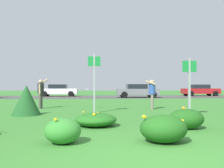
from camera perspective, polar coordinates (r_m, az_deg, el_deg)
name	(u,v)px	position (r m, az deg, el deg)	size (l,w,h in m)	color
ground_plane	(113,104)	(16.10, 0.29, -4.82)	(120.00, 120.00, 0.00)	#387A2D
highway_strip	(106,97)	(28.16, -1.45, -3.03)	(120.00, 8.64, 0.01)	#424244
highway_center_stripe	(106,97)	(28.16, -1.45, -3.02)	(120.00, 0.16, 0.00)	yellow
daylily_clump_mid_left	(186,119)	(7.12, 17.02, -7.80)	(0.97, 0.87, 0.58)	#1E5619
daylily_clump_front_center	(163,128)	(5.30, 11.92, -10.16)	(0.99, 0.94, 0.58)	#1E5619
daylily_clump_mid_center	(63,131)	(5.18, -11.45, -10.71)	(0.75, 0.73, 0.55)	#337F2D
daylily_clump_near_camera	(96,119)	(7.31, -3.80, -8.30)	(1.24, 1.27, 0.43)	#23661E
sign_post_near_path	(94,77)	(10.87, -4.20, 1.65)	(0.56, 0.10, 2.66)	#93969B
sign_post_by_roadside	(189,81)	(10.01, 17.67, 0.77)	(0.56, 0.10, 2.32)	#93969B
evergreen_shrub_side	(26,100)	(10.63, -19.45, -3.56)	(1.18, 1.18, 1.24)	#1E5123
person_thrower_dark_shirt	(41,91)	(13.67, -16.36, -1.61)	(0.54, 0.51, 1.62)	#232328
person_catcher_blue_shirt	(152,92)	(12.83, 9.36, -1.77)	(0.56, 0.51, 1.54)	#2D4C9E
frisbee_white	(88,90)	(13.29, -5.65, -1.30)	(0.24, 0.24, 0.08)	white
car_white_center_left	(59,90)	(30.41, -12.39, -1.45)	(4.50, 2.00, 1.45)	silver
car_gray_center_right	(137,91)	(26.56, 5.97, -1.58)	(4.50, 2.00, 1.45)	slate
car_red_rightmost	(200,90)	(32.83, 19.95, -1.37)	(4.50, 2.00, 1.45)	maroon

